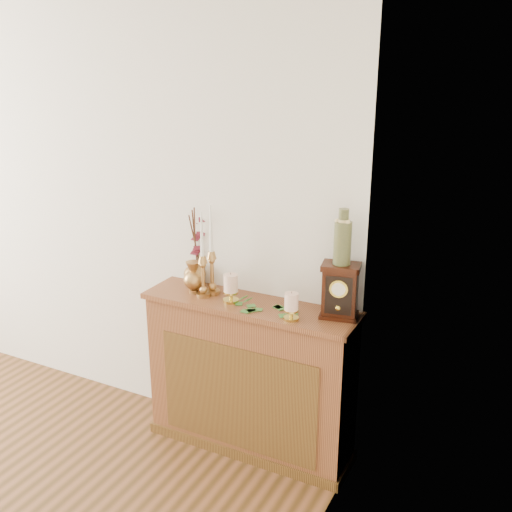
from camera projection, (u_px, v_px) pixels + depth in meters
The scene contains 10 objects.
console_shelf at pixel (250, 381), 3.46m from camera, with size 1.24×0.34×0.93m.
candlestick_left at pixel (203, 270), 3.34m from camera, with size 0.08×0.08×0.49m.
candlestick_center at pixel (212, 266), 3.38m from camera, with size 0.09×0.09×0.52m.
bud_vase at pixel (193, 277), 3.42m from camera, with size 0.12×0.12×0.19m.
ginger_jar at pixel (198, 248), 3.54m from camera, with size 0.19×0.21×0.48m.
pillar_candle_left at pixel (231, 287), 3.29m from camera, with size 0.09×0.09×0.17m.
pillar_candle_right at pixel (291, 305), 3.07m from camera, with size 0.08×0.08×0.16m.
ivy_garland at pixel (273, 311), 3.18m from camera, with size 0.36×0.19×0.08m.
mantel_clock at pixel (340, 291), 3.08m from camera, with size 0.22×0.17×0.29m.
ceramic_vase at pixel (343, 240), 3.00m from camera, with size 0.09×0.09×0.29m.
Camera 1 is at (2.81, -0.60, 2.24)m, focal length 42.00 mm.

